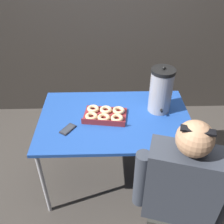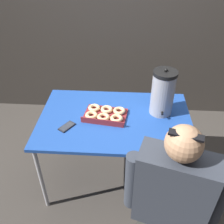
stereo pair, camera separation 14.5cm
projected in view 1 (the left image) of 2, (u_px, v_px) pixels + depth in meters
ground_plane at (114, 175)px, 2.48m from camera, size 12.00×12.00×0.00m
back_wall at (111, 15)px, 2.74m from camera, size 6.00×0.11×2.40m
folding_table at (115, 122)px, 2.08m from camera, size 1.24×0.81×0.73m
donut_box at (105, 115)px, 2.05m from camera, size 0.38×0.29×0.05m
coffee_urn at (161, 90)px, 2.03m from camera, size 0.19×0.22×0.41m
cell_phone at (68, 129)px, 1.92m from camera, size 0.13×0.15×0.01m
person_seated at (178, 202)px, 1.58m from camera, size 0.56×0.32×1.23m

